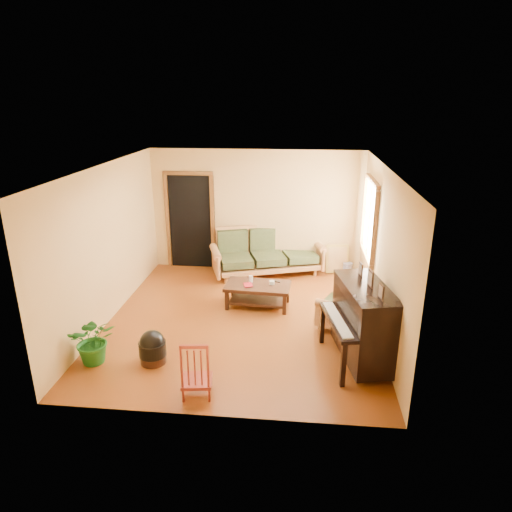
# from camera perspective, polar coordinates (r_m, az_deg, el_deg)

# --- Properties ---
(floor) EXTENTS (5.00, 5.00, 0.00)m
(floor) POSITION_cam_1_polar(r_m,az_deg,el_deg) (7.91, -1.79, -7.97)
(floor) COLOR #5D290C
(floor) RESTS_ON ground
(doorway) EXTENTS (1.08, 0.16, 2.05)m
(doorway) POSITION_cam_1_polar(r_m,az_deg,el_deg) (10.08, -8.23, 4.22)
(doorway) COLOR black
(doorway) RESTS_ON floor
(window) EXTENTS (0.12, 1.36, 1.46)m
(window) POSITION_cam_1_polar(r_m,az_deg,el_deg) (8.62, 14.05, 4.50)
(window) COLOR white
(window) RESTS_ON right_wall
(sofa) EXTENTS (2.50, 1.64, 0.99)m
(sofa) POSITION_cam_1_polar(r_m,az_deg,el_deg) (9.69, 1.47, 0.52)
(sofa) COLOR #A0683A
(sofa) RESTS_ON floor
(coffee_table) EXTENTS (1.20, 0.71, 0.42)m
(coffee_table) POSITION_cam_1_polar(r_m,az_deg,el_deg) (8.31, 0.23, -4.92)
(coffee_table) COLOR black
(coffee_table) RESTS_ON floor
(armchair) EXTENTS (1.14, 1.16, 0.89)m
(armchair) POSITION_cam_1_polar(r_m,az_deg,el_deg) (7.66, 11.03, -5.58)
(armchair) COLOR #A0683A
(armchair) RESTS_ON floor
(piano) EXTENTS (1.04, 1.46, 1.17)m
(piano) POSITION_cam_1_polar(r_m,az_deg,el_deg) (6.67, 13.26, -8.34)
(piano) COLOR black
(piano) RESTS_ON floor
(footstool) EXTENTS (0.46, 0.46, 0.37)m
(footstool) POSITION_cam_1_polar(r_m,az_deg,el_deg) (6.83, -12.78, -11.47)
(footstool) COLOR black
(footstool) RESTS_ON floor
(red_chair) EXTENTS (0.43, 0.46, 0.81)m
(red_chair) POSITION_cam_1_polar(r_m,az_deg,el_deg) (5.97, -7.46, -13.56)
(red_chair) COLOR maroon
(red_chair) RESTS_ON floor
(leaning_frame) EXTENTS (0.50, 0.18, 0.66)m
(leaning_frame) POSITION_cam_1_polar(r_m,az_deg,el_deg) (9.93, 10.12, -0.32)
(leaning_frame) COLOR #B1933B
(leaning_frame) RESTS_ON floor
(ceramic_crock) EXTENTS (0.27, 0.27, 0.26)m
(ceramic_crock) POSITION_cam_1_polar(r_m,az_deg,el_deg) (9.98, 11.37, -1.54)
(ceramic_crock) COLOR #3647A3
(ceramic_crock) RESTS_ON floor
(potted_plant) EXTENTS (0.79, 0.74, 0.71)m
(potted_plant) POSITION_cam_1_polar(r_m,az_deg,el_deg) (6.98, -19.63, -9.83)
(potted_plant) COLOR #195A1B
(potted_plant) RESTS_ON floor
(book) EXTENTS (0.20, 0.23, 0.02)m
(book) POSITION_cam_1_polar(r_m,az_deg,el_deg) (8.17, -1.52, -3.68)
(book) COLOR maroon
(book) RESTS_ON coffee_table
(candle) EXTENTS (0.08, 0.08, 0.12)m
(candle) POSITION_cam_1_polar(r_m,az_deg,el_deg) (8.31, -0.65, -2.88)
(candle) COLOR silver
(candle) RESTS_ON coffee_table
(glass_jar) EXTENTS (0.12, 0.12, 0.06)m
(glass_jar) POSITION_cam_1_polar(r_m,az_deg,el_deg) (8.23, 1.99, -3.34)
(glass_jar) COLOR silver
(glass_jar) RESTS_ON coffee_table
(remote) EXTENTS (0.14, 0.08, 0.01)m
(remote) POSITION_cam_1_polar(r_m,az_deg,el_deg) (8.34, 2.63, -3.22)
(remote) COLOR black
(remote) RESTS_ON coffee_table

